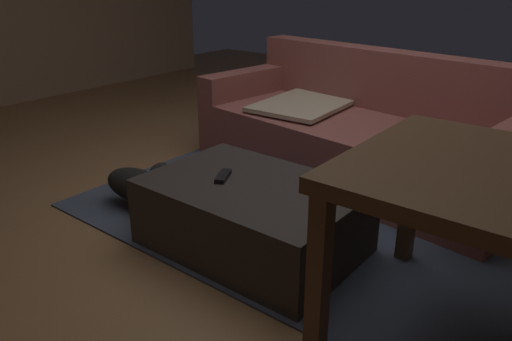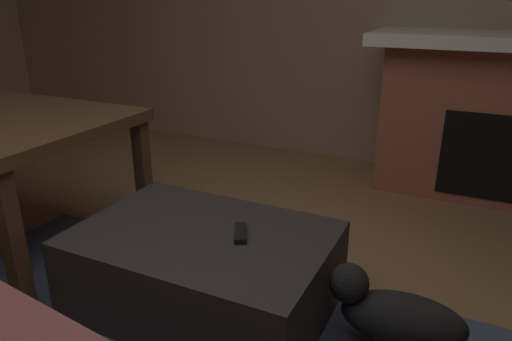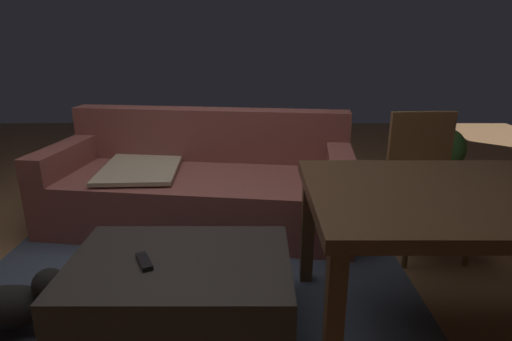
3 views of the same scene
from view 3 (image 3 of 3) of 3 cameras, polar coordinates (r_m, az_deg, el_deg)
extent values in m
plane|color=olive|center=(2.70, -9.79, -13.71)|extent=(9.39, 9.39, 0.00)
cube|color=#3D475B|center=(2.80, -7.80, -12.30)|extent=(2.60, 2.00, 0.01)
cube|color=#8C4C47|center=(3.25, -7.59, -3.82)|extent=(2.37, 1.24, 0.42)
cube|color=#8C4C47|center=(3.48, -6.31, 4.96)|extent=(2.28, 0.48, 0.42)
cube|color=#8C4C47|center=(3.06, 11.48, 0.71)|extent=(0.30, 0.98, 0.20)
cube|color=#8C4C47|center=(3.56, -24.31, 1.90)|extent=(0.30, 0.98, 0.20)
cube|color=tan|center=(3.32, -15.38, 0.50)|extent=(0.60, 0.85, 0.03)
cube|color=#2D2826|center=(2.20, -10.12, -16.10)|extent=(1.08, 0.74, 0.37)
cube|color=black|center=(2.10, -15.05, -11.95)|extent=(0.12, 0.17, 0.02)
cube|color=#513823|center=(2.21, 30.94, -3.11)|extent=(1.79, 0.97, 0.06)
cube|color=#513823|center=(2.45, 7.11, -8.01)|extent=(0.07, 0.07, 0.68)
cube|color=#513823|center=(1.74, 10.59, -20.24)|extent=(0.07, 0.07, 0.68)
cube|color=brown|center=(2.95, 22.62, -2.82)|extent=(0.47, 0.47, 0.04)
cube|color=brown|center=(3.05, 21.62, 3.07)|extent=(0.44, 0.07, 0.48)
cylinder|color=brown|center=(2.97, 27.25, -8.07)|extent=(0.04, 0.04, 0.41)
cylinder|color=brown|center=(2.79, 20.08, -8.75)|extent=(0.04, 0.04, 0.41)
cylinder|color=brown|center=(3.29, 23.83, -5.14)|extent=(0.04, 0.04, 0.41)
cylinder|color=brown|center=(3.13, 17.26, -5.54)|extent=(0.04, 0.04, 0.41)
cylinder|color=brown|center=(4.59, 24.22, -0.29)|extent=(0.24, 0.24, 0.19)
ellipsoid|color=#387233|center=(4.52, 24.61, 2.69)|extent=(0.37, 0.37, 0.41)
ellipsoid|color=black|center=(2.45, -30.94, -15.73)|extent=(0.49, 0.25, 0.21)
sphere|color=black|center=(2.30, -26.49, -13.77)|extent=(0.16, 0.16, 0.16)
camera|label=1|loc=(1.08, 89.65, -1.17)|focal=34.96mm
camera|label=2|loc=(3.56, -23.10, 15.11)|focal=33.02mm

